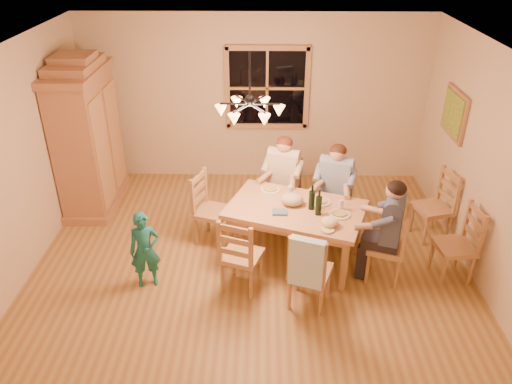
{
  "coord_description": "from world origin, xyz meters",
  "views": [
    {
      "loc": [
        0.15,
        -5.22,
        3.91
      ],
      "look_at": [
        0.06,
        0.1,
        0.98
      ],
      "focal_mm": 35.0,
      "sensor_mm": 36.0,
      "label": 1
    }
  ],
  "objects_px": {
    "chair_end_right": "(385,257)",
    "wine_bottle_a": "(312,197)",
    "adult_plaid_man": "(336,179)",
    "chair_spare_back": "(431,218)",
    "chair_near_right": "(309,282)",
    "adult_slate_man": "(391,219)",
    "chair_far_left": "(282,204)",
    "adult_woman": "(283,170)",
    "chandelier": "(250,108)",
    "chair_spare_front": "(452,257)",
    "chair_far_right": "(333,213)",
    "dining_table": "(295,215)",
    "wine_bottle_b": "(319,202)",
    "chair_near_left": "(242,266)",
    "armoire": "(88,140)",
    "chair_end_left": "(213,221)",
    "child": "(145,250)"
  },
  "relations": [
    {
      "from": "chair_near_left",
      "to": "adult_slate_man",
      "type": "distance_m",
      "value": 1.82
    },
    {
      "from": "dining_table",
      "to": "chair_spare_back",
      "type": "bearing_deg",
      "value": 15.45
    },
    {
      "from": "chandelier",
      "to": "chair_spare_back",
      "type": "height_order",
      "value": "chandelier"
    },
    {
      "from": "adult_woman",
      "to": "child",
      "type": "height_order",
      "value": "adult_woman"
    },
    {
      "from": "chair_end_right",
      "to": "adult_slate_man",
      "type": "relative_size",
      "value": 1.13
    },
    {
      "from": "wine_bottle_a",
      "to": "chair_spare_back",
      "type": "relative_size",
      "value": 0.33
    },
    {
      "from": "chair_end_right",
      "to": "wine_bottle_a",
      "type": "height_order",
      "value": "wine_bottle_a"
    },
    {
      "from": "chair_near_right",
      "to": "adult_plaid_man",
      "type": "distance_m",
      "value": 1.65
    },
    {
      "from": "chair_end_left",
      "to": "adult_plaid_man",
      "type": "relative_size",
      "value": 1.13
    },
    {
      "from": "chair_far_left",
      "to": "wine_bottle_a",
      "type": "bearing_deg",
      "value": 129.02
    },
    {
      "from": "chair_end_right",
      "to": "chair_spare_front",
      "type": "distance_m",
      "value": 0.81
    },
    {
      "from": "dining_table",
      "to": "adult_slate_man",
      "type": "bearing_deg",
      "value": -19.65
    },
    {
      "from": "chair_spare_front",
      "to": "chair_near_left",
      "type": "bearing_deg",
      "value": 88.95
    },
    {
      "from": "chandelier",
      "to": "chair_near_right",
      "type": "bearing_deg",
      "value": -48.17
    },
    {
      "from": "chair_far_right",
      "to": "adult_woman",
      "type": "bearing_deg",
      "value": 0.0
    },
    {
      "from": "dining_table",
      "to": "chandelier",
      "type": "bearing_deg",
      "value": -168.99
    },
    {
      "from": "chandelier",
      "to": "chair_end_right",
      "type": "xyz_separation_m",
      "value": [
        1.64,
        -0.28,
        -1.77
      ]
    },
    {
      "from": "chair_far_right",
      "to": "adult_plaid_man",
      "type": "xyz_separation_m",
      "value": [
        0.0,
        0.0,
        0.54
      ]
    },
    {
      "from": "chair_far_left",
      "to": "chair_spare_back",
      "type": "bearing_deg",
      "value": -170.18
    },
    {
      "from": "chair_far_left",
      "to": "chair_near_right",
      "type": "xyz_separation_m",
      "value": [
        0.25,
        -1.75,
        0.0
      ]
    },
    {
      "from": "chair_near_right",
      "to": "chair_spare_back",
      "type": "xyz_separation_m",
      "value": [
        1.77,
        1.4,
        0.0
      ]
    },
    {
      "from": "wine_bottle_b",
      "to": "child",
      "type": "relative_size",
      "value": 0.34
    },
    {
      "from": "armoire",
      "to": "adult_woman",
      "type": "xyz_separation_m",
      "value": [
        2.85,
        -0.52,
        -0.22
      ]
    },
    {
      "from": "chair_end_right",
      "to": "wine_bottle_a",
      "type": "relative_size",
      "value": 3.0
    },
    {
      "from": "adult_plaid_man",
      "to": "adult_slate_man",
      "type": "bearing_deg",
      "value": 136.64
    },
    {
      "from": "adult_slate_man",
      "to": "wine_bottle_b",
      "type": "bearing_deg",
      "value": 94.21
    },
    {
      "from": "dining_table",
      "to": "chair_near_right",
      "type": "height_order",
      "value": "chair_near_right"
    },
    {
      "from": "adult_woman",
      "to": "adult_plaid_man",
      "type": "height_order",
      "value": "same"
    },
    {
      "from": "adult_plaid_man",
      "to": "chair_spare_back",
      "type": "distance_m",
      "value": 1.44
    },
    {
      "from": "chandelier",
      "to": "adult_woman",
      "type": "distance_m",
      "value": 1.64
    },
    {
      "from": "chair_far_left",
      "to": "chair_end_right",
      "type": "xyz_separation_m",
      "value": [
        1.21,
        -1.26,
        0.0
      ]
    },
    {
      "from": "chair_spare_front",
      "to": "chair_spare_back",
      "type": "xyz_separation_m",
      "value": [
        0.0,
        0.9,
        0.0
      ]
    },
    {
      "from": "dining_table",
      "to": "chair_end_right",
      "type": "relative_size",
      "value": 1.91
    },
    {
      "from": "dining_table",
      "to": "chair_near_right",
      "type": "distance_m",
      "value": 0.95
    },
    {
      "from": "armoire",
      "to": "chair_end_left",
      "type": "bearing_deg",
      "value": -28.04
    },
    {
      "from": "chair_far_left",
      "to": "adult_woman",
      "type": "relative_size",
      "value": 1.13
    },
    {
      "from": "wine_bottle_b",
      "to": "wine_bottle_a",
      "type": "bearing_deg",
      "value": 118.1
    },
    {
      "from": "adult_slate_man",
      "to": "wine_bottle_a",
      "type": "height_order",
      "value": "adult_slate_man"
    },
    {
      "from": "chair_spare_front",
      "to": "chair_far_right",
      "type": "bearing_deg",
      "value": 46.99
    },
    {
      "from": "chair_end_right",
      "to": "wine_bottle_a",
      "type": "distance_m",
      "value": 1.14
    },
    {
      "from": "chair_spare_back",
      "to": "adult_woman",
      "type": "bearing_deg",
      "value": 64.82
    },
    {
      "from": "chandelier",
      "to": "adult_woman",
      "type": "relative_size",
      "value": 0.88
    },
    {
      "from": "chair_near_left",
      "to": "adult_woman",
      "type": "distance_m",
      "value": 1.65
    },
    {
      "from": "chair_far_right",
      "to": "chair_near_left",
      "type": "bearing_deg",
      "value": 64.8
    },
    {
      "from": "chair_end_right",
      "to": "chair_far_left",
      "type": "bearing_deg",
      "value": 63.43
    },
    {
      "from": "adult_plaid_man",
      "to": "chair_far_left",
      "type": "bearing_deg",
      "value": 0.0
    },
    {
      "from": "adult_woman",
      "to": "chair_spare_back",
      "type": "bearing_deg",
      "value": -170.18
    },
    {
      "from": "chair_near_left",
      "to": "chair_spare_back",
      "type": "bearing_deg",
      "value": 43.39
    },
    {
      "from": "adult_plaid_man",
      "to": "adult_woman",
      "type": "bearing_deg",
      "value": 0.0
    },
    {
      "from": "armoire",
      "to": "adult_plaid_man",
      "type": "relative_size",
      "value": 2.63
    }
  ]
}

